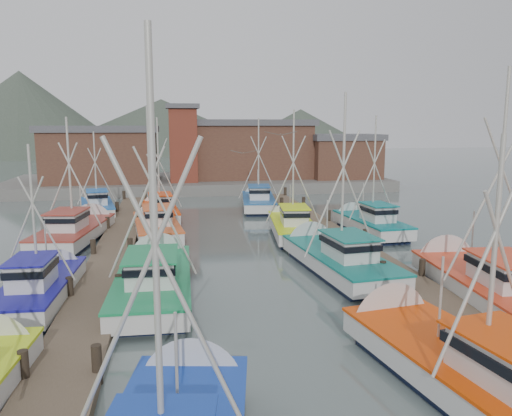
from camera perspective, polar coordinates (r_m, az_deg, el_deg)
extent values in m
plane|color=#475654|center=(24.65, -0.73, -8.22)|extent=(260.00, 260.00, 0.00)
cube|color=brown|center=(28.31, -16.31, -5.84)|extent=(2.20, 46.00, 0.40)
cylinder|color=black|center=(16.36, -24.95, -16.95)|extent=(0.30, 0.30, 1.50)
cylinder|color=black|center=(22.70, -20.47, -9.22)|extent=(0.30, 0.30, 1.50)
cylinder|color=black|center=(29.33, -18.07, -4.89)|extent=(0.30, 0.30, 1.50)
cylinder|color=black|center=(36.11, -16.58, -2.17)|extent=(0.30, 0.30, 1.50)
cylinder|color=black|center=(42.96, -15.57, -0.31)|extent=(0.30, 0.30, 1.50)
cylinder|color=black|center=(49.85, -14.84, 1.04)|extent=(0.30, 0.30, 1.50)
cylinder|color=black|center=(15.97, -17.68, -17.16)|extent=(0.30, 0.30, 1.50)
cylinder|color=black|center=(22.41, -15.37, -9.18)|extent=(0.30, 0.30, 1.50)
cylinder|color=black|center=(29.12, -14.16, -4.81)|extent=(0.30, 0.30, 1.50)
cylinder|color=black|center=(35.93, -13.41, -2.08)|extent=(0.30, 0.30, 1.50)
cylinder|color=black|center=(42.81, -12.91, -0.23)|extent=(0.30, 0.30, 1.50)
cylinder|color=black|center=(49.72, -12.54, 1.11)|extent=(0.30, 0.30, 1.50)
cube|color=brown|center=(30.14, 11.28, -4.71)|extent=(2.20, 46.00, 0.40)
cylinder|color=black|center=(18.62, 23.36, -13.55)|extent=(0.30, 0.30, 1.50)
cylinder|color=black|center=(24.38, 14.25, -7.61)|extent=(0.30, 0.30, 1.50)
cylinder|color=black|center=(30.65, 8.87, -3.92)|extent=(0.30, 0.30, 1.50)
cylinder|color=black|center=(37.19, 5.38, -1.48)|extent=(0.30, 0.30, 1.50)
cylinder|color=black|center=(43.87, 2.94, 0.23)|extent=(0.30, 0.30, 1.50)
cylinder|color=black|center=(50.63, 1.15, 1.49)|extent=(0.30, 0.30, 1.50)
cylinder|color=black|center=(25.25, 18.42, -7.22)|extent=(0.30, 0.30, 1.50)
cylinder|color=black|center=(31.35, 12.34, -3.72)|extent=(0.30, 0.30, 1.50)
cylinder|color=black|center=(37.76, 8.30, -1.37)|extent=(0.30, 0.30, 1.50)
cylinder|color=black|center=(44.36, 5.46, 0.30)|extent=(0.30, 0.30, 1.50)
cylinder|color=black|center=(51.06, 3.36, 1.54)|extent=(0.30, 0.30, 1.50)
cube|color=slate|center=(60.68, -6.46, 2.90)|extent=(44.00, 16.00, 1.20)
cube|color=brown|center=(58.72, -17.22, 5.60)|extent=(12.00, 8.00, 5.50)
cube|color=#555559|center=(58.61, -17.37, 8.62)|extent=(12.72, 8.48, 0.70)
cube|color=brown|center=(61.05, -0.86, 6.48)|extent=(14.00, 9.00, 6.20)
cube|color=#555559|center=(60.96, -0.87, 9.72)|extent=(14.84, 9.54, 0.70)
cube|color=brown|center=(60.98, 9.91, 5.54)|extent=(8.00, 6.00, 4.50)
cube|color=#555559|center=(60.86, 9.98, 7.98)|extent=(8.48, 6.36, 0.70)
cube|color=maroon|center=(56.24, -8.33, 7.05)|extent=(3.00, 3.00, 8.00)
cube|color=#555559|center=(56.23, -8.44, 11.38)|extent=(3.60, 3.60, 0.50)
cone|color=#485446|center=(143.02, -24.90, 5.61)|extent=(110.00, 110.00, 42.00)
cone|color=#485446|center=(153.36, -10.63, 6.52)|extent=(140.00, 140.00, 30.00)
cone|color=#485446|center=(148.53, 5.07, 6.56)|extent=(90.00, 90.00, 24.00)
cone|color=silver|center=(14.82, -7.02, -18.52)|extent=(2.90, 1.58, 2.75)
cylinder|color=#B8B4A8|center=(8.91, -11.38, -6.12)|extent=(0.14, 0.14, 8.05)
cylinder|color=#B8B4A8|center=(9.33, -14.64, -11.64)|extent=(2.84, 0.61, 6.29)
cylinder|color=#B8B4A8|center=(9.11, -7.64, -11.93)|extent=(2.84, 0.61, 6.29)
cylinder|color=#B8B4A8|center=(11.55, -9.06, -17.36)|extent=(0.08, 0.08, 2.45)
cube|color=black|center=(15.92, 23.95, -19.27)|extent=(3.94, 8.76, 0.70)
cube|color=silver|center=(15.62, 24.12, -17.17)|extent=(4.47, 9.95, 0.80)
cube|color=#E54104|center=(15.46, 24.22, -15.90)|extent=(4.58, 10.06, 0.10)
cone|color=silver|center=(19.14, 14.18, -12.09)|extent=(3.13, 1.52, 3.00)
cylinder|color=#B8B4A8|center=(14.32, 25.58, -4.80)|extent=(0.15, 0.15, 6.18)
cylinder|color=#B8B4A8|center=(14.10, 23.55, -7.94)|extent=(2.22, 0.42, 4.84)
cylinder|color=#B8B4A8|center=(14.92, 27.09, -7.25)|extent=(2.22, 0.42, 4.84)
cylinder|color=#B8B4A8|center=(16.21, 20.34, -9.81)|extent=(0.09, 0.09, 2.68)
cube|color=black|center=(22.72, -11.54, -9.84)|extent=(2.97, 8.35, 0.70)
cube|color=silver|center=(22.52, -11.59, -8.28)|extent=(3.38, 9.49, 0.80)
cube|color=#17894D|center=(22.40, -11.63, -7.35)|extent=(3.47, 9.58, 0.10)
cone|color=silver|center=(27.06, -11.01, -5.56)|extent=(2.97, 1.20, 2.93)
cube|color=silver|center=(21.17, -11.85, -6.75)|extent=(1.99, 2.88, 1.10)
cube|color=black|center=(21.10, -11.88, -6.15)|extent=(2.12, 3.17, 0.28)
cube|color=#17894D|center=(21.01, -11.91, -5.21)|extent=(2.25, 3.36, 0.07)
cylinder|color=#B8B4A8|center=(21.47, -11.97, 1.74)|extent=(0.14, 0.14, 7.16)
cylinder|color=#B8B4A8|center=(21.64, -13.48, -0.51)|extent=(2.57, 0.19, 5.60)
cylinder|color=#B8B4A8|center=(21.56, -10.31, -0.43)|extent=(2.57, 0.19, 5.60)
cylinder|color=#B8B4A8|center=(23.73, -11.49, -3.35)|extent=(0.08, 0.08, 2.62)
cube|color=black|center=(26.01, 9.46, -7.28)|extent=(3.32, 8.16, 0.70)
cube|color=silver|center=(25.84, 9.49, -5.90)|extent=(3.78, 9.27, 0.80)
cube|color=#10736A|center=(25.74, 9.52, -5.08)|extent=(3.87, 9.37, 0.10)
cone|color=silver|center=(29.89, 5.83, -4.00)|extent=(2.91, 1.36, 2.82)
cube|color=silver|center=(24.65, 10.62, -4.39)|extent=(2.07, 2.87, 1.10)
cube|color=black|center=(24.60, 10.63, -3.87)|extent=(2.21, 3.15, 0.28)
cube|color=#10736A|center=(24.52, 10.66, -3.05)|extent=(2.35, 3.34, 0.07)
cylinder|color=#B8B4A8|center=(24.88, 9.94, 3.76)|extent=(0.14, 0.14, 7.95)
cylinder|color=#B8B4A8|center=(24.75, 8.67, 1.59)|extent=(2.83, 0.36, 6.21)
cylinder|color=#B8B4A8|center=(25.24, 11.07, 1.67)|extent=(2.83, 0.36, 6.21)
cylinder|color=#B8B4A8|center=(26.91, 8.13, -1.74)|extent=(0.08, 0.08, 2.52)
cube|color=black|center=(23.21, -23.36, -10.03)|extent=(2.32, 6.38, 0.70)
cube|color=silver|center=(23.01, -23.47, -8.50)|extent=(2.64, 7.25, 0.80)
cube|color=#191594|center=(22.90, -23.53, -7.60)|extent=(2.71, 7.33, 0.10)
cone|color=silver|center=(26.36, -21.35, -6.46)|extent=(2.28, 1.20, 2.23)
cube|color=silver|center=(21.95, -24.23, -6.81)|extent=(1.54, 2.21, 1.10)
cube|color=black|center=(21.89, -24.28, -6.24)|extent=(1.64, 2.43, 0.28)
cube|color=#191594|center=(21.80, -24.34, -5.32)|extent=(1.74, 2.57, 0.07)
cylinder|color=#B8B4A8|center=(22.13, -24.11, -0.64)|extent=(0.11, 0.11, 5.64)
cylinder|color=#B8B4A8|center=(22.40, -25.21, -2.33)|extent=(2.03, 0.17, 4.41)
cylinder|color=#B8B4A8|center=(22.12, -22.77, -2.31)|extent=(2.03, 0.17, 4.41)
cylinder|color=#B8B4A8|center=(23.79, -22.89, -3.89)|extent=(0.07, 0.07, 2.15)
cube|color=black|center=(23.96, 25.01, -9.53)|extent=(3.47, 8.43, 0.70)
cube|color=silver|center=(23.77, 25.12, -8.05)|extent=(3.95, 9.58, 0.80)
cube|color=red|center=(23.66, 25.18, -7.17)|extent=(4.05, 9.68, 0.10)
cone|color=silver|center=(27.78, 20.35, -5.60)|extent=(3.04, 1.38, 2.95)
cube|color=silver|center=(22.59, 26.69, -6.54)|extent=(2.16, 2.97, 1.10)
cube|color=black|center=(22.53, 26.74, -5.98)|extent=(2.31, 3.26, 0.28)
cube|color=red|center=(22.45, 26.80, -5.09)|extent=(2.45, 3.45, 0.07)
cylinder|color=#B8B4A8|center=(22.71, 26.19, 3.33)|extent=(0.15, 0.15, 8.69)
cylinder|color=#B8B4A8|center=(22.51, 24.63, 0.78)|extent=(3.09, 0.40, 6.79)
cylinder|color=#B8B4A8|center=(24.79, 23.47, -3.41)|extent=(0.09, 0.09, 2.73)
cube|color=black|center=(34.32, -11.25, -3.23)|extent=(3.03, 7.39, 0.70)
cube|color=silver|center=(34.19, -11.29, -2.16)|extent=(3.45, 8.39, 0.80)
cube|color=#DF5A24|center=(34.12, -11.31, -1.54)|extent=(3.54, 8.48, 0.10)
cone|color=silver|center=(38.22, -11.77, -1.19)|extent=(2.65, 1.34, 2.55)
cube|color=silver|center=(33.05, -11.20, -0.88)|extent=(1.88, 2.60, 1.10)
cube|color=black|center=(33.01, -11.21, -0.49)|extent=(2.01, 2.86, 0.28)
cube|color=#DF5A24|center=(32.95, -11.23, 0.13)|extent=(2.13, 3.03, 0.07)
cylinder|color=#B8B4A8|center=(33.52, -11.45, 3.37)|extent=(0.12, 0.12, 5.86)
cylinder|color=#B8B4A8|center=(33.57, -12.30, 2.16)|extent=(2.10, 0.29, 4.59)
cylinder|color=#B8B4A8|center=(33.64, -10.52, 2.24)|extent=(2.10, 0.29, 4.59)
cylinder|color=#B8B4A8|center=(35.36, -11.56, 0.84)|extent=(0.07, 0.07, 2.28)
cube|color=black|center=(33.82, 4.15, -3.26)|extent=(3.12, 7.18, 0.70)
cube|color=silver|center=(33.68, 4.17, -2.18)|extent=(3.55, 8.16, 0.80)
cube|color=#D1F40D|center=(33.60, 4.17, -1.54)|extent=(3.63, 8.25, 0.10)
cone|color=silver|center=(37.56, 3.43, -1.19)|extent=(2.59, 1.40, 2.47)
cube|color=silver|center=(32.57, 4.39, -0.88)|extent=(1.88, 2.55, 1.10)
cube|color=black|center=(32.53, 4.40, -0.48)|extent=(2.01, 2.80, 0.28)
cube|color=#D1F40D|center=(32.47, 4.40, 0.14)|extent=(2.13, 2.97, 0.07)
cylinder|color=#B8B4A8|center=(32.94, 4.29, 4.75)|extent=(0.12, 0.12, 7.38)
cylinder|color=#B8B4A8|center=(32.96, 3.39, 3.25)|extent=(2.62, 0.41, 5.76)
cylinder|color=#B8B4A8|center=(33.09, 5.14, 3.25)|extent=(2.62, 0.41, 5.76)
cylinder|color=#B8B4A8|center=(34.79, 3.91, 0.88)|extent=(0.07, 0.07, 2.21)
cube|color=black|center=(34.28, -20.01, -3.64)|extent=(3.73, 8.18, 0.70)
cube|color=silver|center=(34.14, -20.07, -2.58)|extent=(4.23, 9.29, 0.80)
cube|color=maroon|center=(34.07, -20.11, -1.95)|extent=(4.33, 9.39, 0.10)
cone|color=silver|center=(38.35, -17.95, -1.41)|extent=(2.93, 1.51, 2.79)
cube|color=silver|center=(32.97, -20.75, -1.35)|extent=(2.19, 2.93, 1.10)
cube|color=black|center=(32.93, -20.78, -0.96)|extent=(2.35, 3.21, 0.28)
cube|color=maroon|center=(32.87, -20.81, -0.34)|extent=(2.49, 3.41, 0.07)
cylinder|color=#B8B4A8|center=(33.42, -20.54, 3.81)|extent=(0.15, 0.15, 6.88)
cylinder|color=#B8B4A8|center=(33.71, -21.45, 2.42)|extent=(2.46, 0.47, 5.38)
cylinder|color=#B8B4A8|center=(33.31, -19.46, 2.46)|extent=(2.46, 0.47, 5.38)
cylinder|color=#B8B4A8|center=(35.37, -19.39, 0.50)|extent=(0.09, 0.09, 2.69)
cube|color=black|center=(35.59, 12.97, -2.84)|extent=(2.62, 6.82, 0.70)
cube|color=silver|center=(35.46, 13.01, -1.81)|extent=(2.98, 7.75, 0.80)
cube|color=#077173|center=(35.39, 13.04, -1.21)|extent=(3.06, 7.83, 0.10)
cone|color=silver|center=(38.86, 10.50, -0.97)|extent=(2.47, 1.25, 2.41)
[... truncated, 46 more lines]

